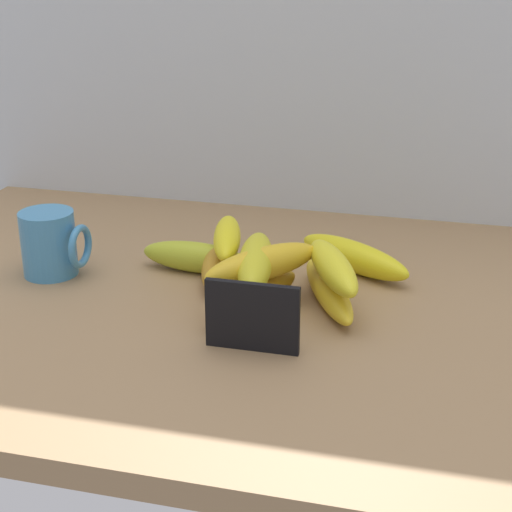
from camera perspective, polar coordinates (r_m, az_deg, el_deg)
counter_top at (r=107.09cm, az=-1.86°, el=-3.69°), size 110.00×76.00×3.00cm
back_wall at (r=135.06cm, az=2.71°, el=16.47°), size 130.00×2.00×70.00cm
chalkboard_sign at (r=91.92cm, az=-0.26°, el=-4.51°), size 11.00×1.80×8.40cm
coffee_mug at (r=115.61cm, az=-14.36°, el=0.87°), size 9.10×7.60×9.19cm
banana_0 at (r=114.02cm, az=-4.29°, el=-0.08°), size 16.43×5.59×4.35cm
banana_1 at (r=104.51cm, az=5.16°, el=-2.41°), size 11.33×19.42×3.74cm
banana_2 at (r=102.15cm, az=-0.22°, el=-2.86°), size 10.67×17.92×3.90cm
banana_3 at (r=114.70cm, az=6.95°, el=-0.04°), size 18.53×14.08×4.39cm
banana_4 at (r=111.57cm, az=-2.64°, el=-0.56°), size 6.84×16.50×4.33cm
banana_5 at (r=101.64cm, az=-0.04°, el=-0.44°), size 7.69×18.81×4.40cm
banana_6 at (r=101.83cm, az=5.52°, el=-0.71°), size 10.82×16.95×4.06cm
banana_7 at (r=109.71cm, az=-2.06°, el=1.30°), size 7.34×15.65×3.68cm
banana_8 at (r=101.33cm, az=0.45°, el=-0.56°), size 14.30×15.69×4.26cm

